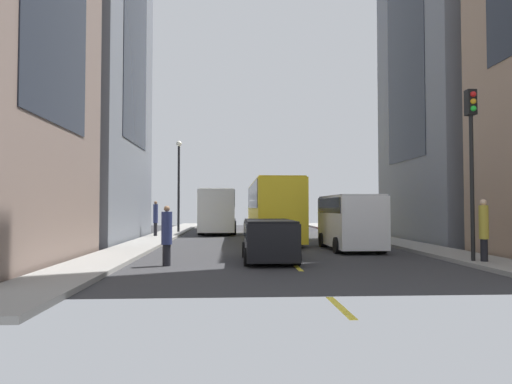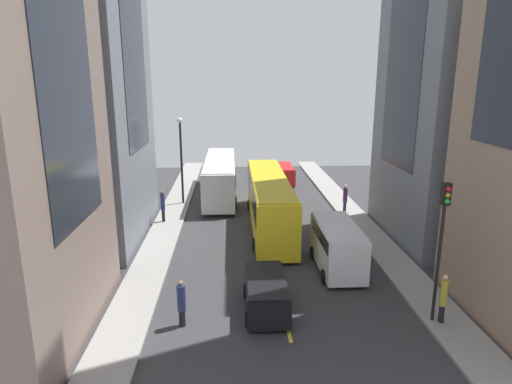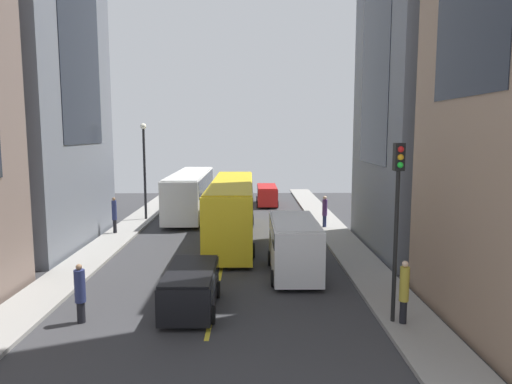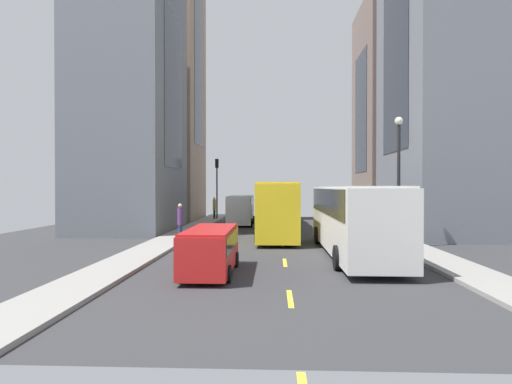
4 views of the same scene
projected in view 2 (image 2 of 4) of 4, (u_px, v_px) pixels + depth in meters
ground_plane at (263, 219)px, 33.02m from camera, size 39.83×39.83×0.00m
sidewalk_west at (170, 219)px, 32.63m from camera, size 2.09×44.00×0.15m
sidewalk_east at (354, 216)px, 33.37m from camera, size 2.09×44.00×0.15m
lane_stripe_1 at (288, 329)px, 18.52m from camera, size 0.16×2.00×0.01m
lane_stripe_2 at (274, 269)px, 24.32m from camera, size 0.16×2.00×0.01m
lane_stripe_3 at (266, 232)px, 30.12m from camera, size 0.16×2.00×0.01m
lane_stripe_4 at (260, 207)px, 35.92m from camera, size 0.16×2.00×0.01m
lane_stripe_5 at (256, 189)px, 41.72m from camera, size 0.16×2.00×0.01m
lane_stripe_6 at (253, 176)px, 47.52m from camera, size 0.16×2.00×0.01m
lane_stripe_7 at (251, 165)px, 53.32m from camera, size 0.16×2.00×0.01m
building_west_1 at (61, 29)px, 26.28m from camera, size 8.38×11.09×26.00m
building_east_1 at (457, 70)px, 26.77m from camera, size 6.67×9.91×21.28m
city_bus_white at (220, 174)px, 38.77m from camera, size 2.80×12.71×3.35m
streetcar_yellow at (269, 198)px, 30.72m from camera, size 2.70×13.73×3.59m
delivery_van_white at (337, 243)px, 23.92m from camera, size 2.25×5.16×2.58m
car_black_0 at (266, 292)px, 19.82m from camera, size 1.96×4.11×1.54m
car_red_1 at (284, 173)px, 44.06m from camera, size 1.87×4.77×1.74m
pedestrian_crossing_mid at (163, 205)px, 31.61m from camera, size 0.30×0.30×2.28m
pedestrian_crossing_near at (345, 197)px, 34.02m from camera, size 0.34×0.34×2.12m
pedestrian_walking_far at (443, 297)px, 18.52m from camera, size 0.31×0.31×2.15m
pedestrian_waiting_curb at (181, 302)px, 18.50m from camera, size 0.37×0.37×2.07m
traffic_light_near_corner at (442, 227)px, 17.90m from camera, size 0.32×0.44×6.02m
streetlamp_near at (181, 152)px, 35.57m from camera, size 0.44×0.44×7.00m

